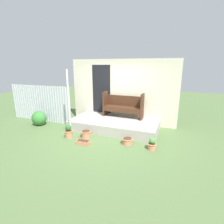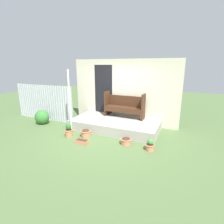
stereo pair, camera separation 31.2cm
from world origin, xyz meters
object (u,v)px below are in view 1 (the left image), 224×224
at_px(flower_pot_left, 69,132).
at_px(flower_pot_right, 127,141).
at_px(flower_pot_far_right, 152,144).
at_px(bench, 123,105).
at_px(flower_pot_middle, 86,134).
at_px(planter_box_rect, 83,143).
at_px(support_post, 69,102).
at_px(shrub_by_fence, 39,118).

bearing_deg(flower_pot_left, flower_pot_right, 5.68).
distance_m(flower_pot_left, flower_pot_far_right, 2.76).
distance_m(bench, flower_pot_middle, 1.93).
height_order(flower_pot_left, planter_box_rect, flower_pot_left).
relative_size(support_post, flower_pot_left, 4.86).
relative_size(flower_pot_left, shrub_by_fence, 0.77).
height_order(flower_pot_left, flower_pot_middle, flower_pot_left).
distance_m(flower_pot_middle, planter_box_rect, 0.55).
bearing_deg(support_post, bench, 40.84).
bearing_deg(planter_box_rect, shrub_by_fence, 159.83).
distance_m(planter_box_rect, shrub_by_fence, 2.74).
relative_size(support_post, flower_pot_right, 6.63).
xyz_separation_m(flower_pot_right, shrub_by_fence, (-3.82, 0.42, 0.18)).
xyz_separation_m(flower_pot_right, flower_pot_far_right, (0.76, -0.10, 0.05)).
xyz_separation_m(flower_pot_middle, flower_pot_right, (1.45, 0.00, -0.02)).
xyz_separation_m(support_post, shrub_by_fence, (-1.60, 0.19, -0.82)).
height_order(bench, planter_box_rect, bench).
distance_m(support_post, shrub_by_fence, 1.81).
bearing_deg(shrub_by_fence, flower_pot_left, -18.85).
distance_m(support_post, flower_pot_right, 2.45).
height_order(flower_pot_far_right, shrub_by_fence, shrub_by_fence).
bearing_deg(shrub_by_fence, flower_pot_right, -6.35).
xyz_separation_m(flower_pot_far_right, shrub_by_fence, (-4.58, 0.53, 0.13)).
bearing_deg(flower_pot_middle, support_post, 163.02).
relative_size(flower_pot_right, planter_box_rect, 0.81).
height_order(bench, flower_pot_right, bench).
bearing_deg(planter_box_rect, flower_pot_middle, 110.22).
bearing_deg(flower_pot_far_right, shrub_by_fence, 173.44).
xyz_separation_m(bench, flower_pot_far_right, (1.41, -1.70, -0.69)).
height_order(support_post, flower_pot_right, support_post).
distance_m(bench, flower_pot_right, 1.87).
bearing_deg(flower_pot_middle, shrub_by_fence, 169.84).
height_order(support_post, bench, support_post).
bearing_deg(bench, shrub_by_fence, -157.84).
height_order(flower_pot_middle, planter_box_rect, flower_pot_middle).
bearing_deg(flower_pot_right, shrub_by_fence, 173.65).
height_order(flower_pot_right, flower_pot_far_right, flower_pot_far_right).
distance_m(flower_pot_middle, flower_pot_right, 1.45).
bearing_deg(bench, flower_pot_middle, -114.76).
bearing_deg(flower_pot_far_right, planter_box_rect, -168.37).
xyz_separation_m(flower_pot_right, planter_box_rect, (-1.26, -0.52, -0.04)).
xyz_separation_m(support_post, bench, (1.57, 1.36, -0.26)).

